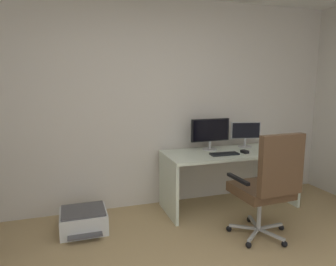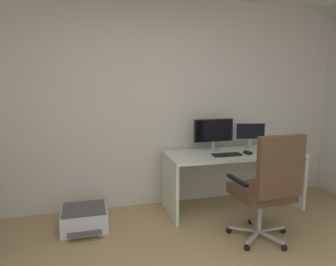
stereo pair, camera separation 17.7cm
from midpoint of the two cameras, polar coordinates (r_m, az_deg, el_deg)
name	(u,v)px [view 2 (the right image)]	position (r m, az deg, el deg)	size (l,w,h in m)	color
wall_back	(143,105)	(3.87, -3.40, 5.23)	(5.33, 0.10, 2.58)	silver
desk	(233,166)	(3.94, 13.23, -5.99)	(1.67, 0.68, 0.72)	silver
monitor_main	(213,132)	(3.91, 9.71, 0.22)	(0.52, 0.18, 0.40)	#B2B5B7
monitor_secondary	(250,133)	(4.16, 16.13, 0.01)	(0.39, 0.18, 0.33)	#B2B5B7
keyboard	(227,155)	(3.71, 12.17, -3.96)	(0.34, 0.13, 0.02)	black
computer_mouse	(248,153)	(3.84, 15.85, -3.54)	(0.06, 0.10, 0.03)	black
office_chair	(268,185)	(3.17, 19.56, -9.06)	(0.63, 0.64, 1.11)	#B7BABC
printer	(85,218)	(3.56, -13.78, -15.09)	(0.48, 0.51, 0.24)	silver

